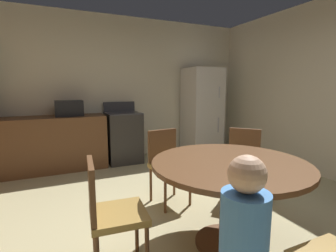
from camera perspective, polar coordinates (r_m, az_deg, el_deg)
ground_plane at (r=2.59m, az=6.26°, el=-23.31°), size 14.00×14.00×0.00m
wall_back at (r=5.01m, az=-11.32°, el=8.36°), size 5.48×0.12×2.70m
kitchen_counter at (r=4.59m, az=-27.16°, el=-3.82°), size 2.07×0.60×0.90m
oven_range at (r=4.71m, az=-10.11°, el=-2.44°), size 0.60×0.60×1.10m
refrigerator at (r=5.25m, az=7.74°, el=3.33°), size 0.68×0.68×1.76m
microwave at (r=4.50m, az=-21.62°, el=3.79°), size 0.44×0.32×0.26m
dining_table at (r=2.24m, az=13.74°, el=-11.52°), size 1.32×1.32×0.76m
chair_northeast at (r=3.22m, az=16.67°, el=-7.35°), size 0.57×0.57×0.87m
chair_west at (r=1.96m, az=-13.31°, el=-18.03°), size 0.43×0.43×0.87m
chair_north at (r=3.02m, az=-0.19°, el=-8.04°), size 0.45×0.45×0.87m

